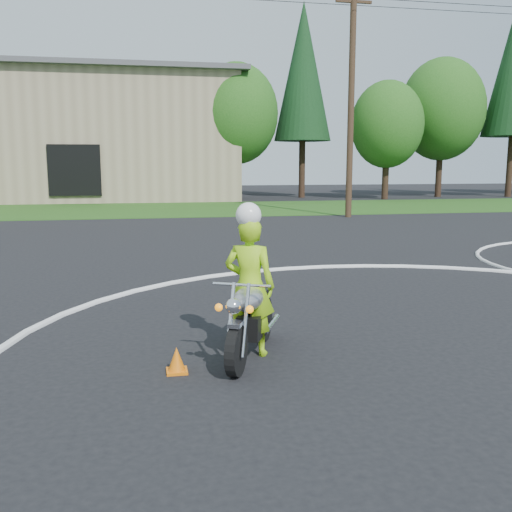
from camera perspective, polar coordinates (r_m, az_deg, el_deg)
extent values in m
cube|color=#1E4714|center=(30.74, -3.54, 4.78)|extent=(120.00, 10.00, 0.02)
torus|color=silver|center=(7.90, 20.25, -8.81)|extent=(12.12, 12.12, 0.12)
cylinder|color=black|center=(6.50, -1.99, -9.45)|extent=(0.35, 0.58, 0.59)
cylinder|color=black|center=(7.77, 0.76, -6.30)|extent=(0.35, 0.58, 0.59)
cube|color=black|center=(7.15, -0.39, -6.87)|extent=(0.47, 0.60, 0.29)
ellipsoid|color=#AAA9AE|center=(6.87, -0.79, -4.33)|extent=(0.58, 0.72, 0.27)
cube|color=black|center=(7.34, 0.16, -3.75)|extent=(0.48, 0.64, 0.10)
cylinder|color=silver|center=(6.49, -2.57, -6.30)|extent=(0.19, 0.34, 0.79)
cylinder|color=silver|center=(6.45, -1.05, -6.40)|extent=(0.19, 0.34, 0.79)
cube|color=silver|center=(6.39, -2.05, -6.83)|extent=(0.21, 0.25, 0.05)
cylinder|color=white|center=(6.54, -1.44, -2.91)|extent=(0.64, 0.32, 0.04)
sphere|color=white|center=(6.26, -2.26, -5.04)|extent=(0.18, 0.18, 0.18)
sphere|color=orange|center=(6.33, -3.75, -5.16)|extent=(0.09, 0.09, 0.09)
sphere|color=orange|center=(6.24, -0.64, -5.36)|extent=(0.09, 0.09, 0.09)
cylinder|color=silver|center=(7.51, 1.51, -6.86)|extent=(0.40, 0.75, 0.08)
imported|color=#97D616|center=(7.08, -0.64, -3.06)|extent=(0.75, 0.64, 1.74)
sphere|color=white|center=(6.90, -0.75, 4.11)|extent=(0.31, 0.31, 0.31)
cone|color=orange|center=(6.71, -7.94, -10.24)|extent=(0.22, 0.22, 0.30)
cube|color=orange|center=(6.75, -7.91, -11.32)|extent=(0.24, 0.24, 0.03)
cube|color=black|center=(35.51, -17.69, 8.17)|extent=(3.00, 0.16, 3.00)
cylinder|color=#382619|center=(37.87, -1.94, 8.06)|extent=(0.44, 0.44, 3.24)
ellipsoid|color=#1E5116|center=(38.00, -1.98, 14.04)|extent=(5.40, 5.40, 6.48)
cylinder|color=#382619|center=(40.90, 4.61, 8.62)|extent=(0.44, 0.44, 3.96)
cone|color=black|center=(41.37, 4.74, 17.88)|extent=(3.96, 3.96, 9.35)
cylinder|color=#382619|center=(39.76, 12.81, 7.63)|extent=(0.44, 0.44, 2.88)
ellipsoid|color=#1E5116|center=(39.83, 12.99, 12.70)|extent=(4.80, 4.80, 5.76)
cylinder|color=#382619|center=(43.76, 17.82, 8.02)|extent=(0.44, 0.44, 3.60)
ellipsoid|color=#1E5116|center=(43.92, 18.11, 13.76)|extent=(6.00, 6.00, 7.20)
cylinder|color=#382619|center=(45.54, 24.03, 8.15)|extent=(0.44, 0.44, 4.32)
cylinder|color=#382619|center=(38.45, -8.13, 7.72)|extent=(0.44, 0.44, 2.88)
ellipsoid|color=#1E5116|center=(38.53, -8.25, 12.96)|extent=(4.80, 4.80, 5.76)
cylinder|color=#473321|center=(26.13, 9.49, 14.85)|extent=(0.28, 0.28, 10.00)
cube|color=#473321|center=(26.88, 9.74, 23.79)|extent=(1.60, 0.12, 0.12)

